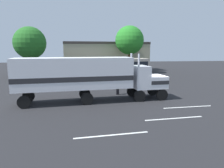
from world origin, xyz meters
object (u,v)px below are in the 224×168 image
(tree_center, at_px, (30,43))
(person_bystander, at_px, (118,87))
(semi_truck, at_px, (87,75))
(tree_left, at_px, (129,40))
(parked_bus, at_px, (115,67))
(parked_car, at_px, (53,76))

(tree_center, bearing_deg, person_bystander, -51.48)
(semi_truck, relative_size, person_bystander, 8.80)
(semi_truck, relative_size, tree_center, 1.63)
(semi_truck, distance_m, person_bystander, 4.53)
(tree_left, xyz_separation_m, tree_center, (-18.39, -3.11, -0.68))
(parked_bus, xyz_separation_m, tree_left, (4.28, 9.19, 4.58))
(parked_car, bearing_deg, person_bystander, -50.84)
(parked_car, height_order, tree_left, tree_left)
(person_bystander, bearing_deg, parked_car, 129.16)
(person_bystander, distance_m, parked_car, 13.35)
(parked_bus, height_order, parked_car, parked_bus)
(parked_car, bearing_deg, tree_left, 33.30)
(parked_car, bearing_deg, tree_center, 127.38)
(person_bystander, xyz_separation_m, parked_bus, (1.11, 10.24, 1.17))
(parked_bus, xyz_separation_m, parked_car, (-9.54, 0.11, -1.26))
(person_bystander, xyz_separation_m, parked_car, (-8.43, 10.35, -0.09))
(tree_left, height_order, tree_center, tree_left)
(parked_bus, relative_size, tree_left, 1.19)
(person_bystander, xyz_separation_m, tree_left, (5.39, 19.43, 5.75))
(tree_left, bearing_deg, parked_bus, -114.99)
(semi_truck, height_order, tree_center, tree_center)
(semi_truck, xyz_separation_m, person_bystander, (3.33, 2.60, -1.63))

